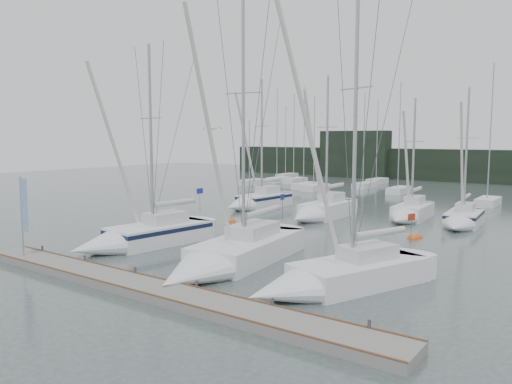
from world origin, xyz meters
TOP-DOWN VIEW (x-y plane):
  - ground at (0.00, 0.00)m, footprint 160.00×160.00m
  - dock at (0.00, -5.00)m, footprint 24.00×2.00m
  - far_treeline at (0.00, 62.00)m, footprint 90.00×4.00m
  - far_building_left at (-20.00, 60.00)m, footprint 12.00×3.00m
  - mast_forest at (2.67, 41.76)m, footprint 58.45×23.30m
  - sailboat_near_left at (-7.68, 0.84)m, footprint 4.23×10.11m
  - sailboat_near_center at (0.19, 0.05)m, footprint 4.70×12.37m
  - sailboat_near_right at (6.30, -0.13)m, footprint 6.22×9.88m
  - sailboat_mid_a at (-11.77, 19.36)m, footprint 3.29×8.36m
  - sailboat_mid_b at (-3.59, 17.33)m, footprint 2.76×8.68m
  - sailboat_mid_c at (2.80, 20.98)m, footprint 2.84×7.68m
  - sailboat_mid_d at (7.18, 20.28)m, footprint 2.88×7.14m
  - buoy_a at (-4.47, 12.55)m, footprint 0.50×0.50m
  - buoy_b at (5.58, 13.80)m, footprint 0.69×0.69m
  - buoy_c at (-8.77, 11.99)m, footprint 0.57×0.57m
  - dock_banner at (-9.60, -5.27)m, footprint 0.67×0.08m
  - seagull at (0.02, -0.59)m, footprint 0.90×0.45m
  - buoy_d at (5.78, 14.51)m, footprint 0.52×0.52m

SIDE VIEW (x-z plane):
  - ground at x=0.00m, z-range 0.00..0.00m
  - buoy_a at x=-4.47m, z-range -0.25..0.25m
  - buoy_b at x=5.58m, z-range -0.34..0.34m
  - buoy_c at x=-8.77m, z-range -0.28..0.28m
  - buoy_d at x=5.78m, z-range -0.26..0.26m
  - dock at x=0.00m, z-range 0.00..0.40m
  - mast_forest at x=2.67m, z-range -6.71..7.70m
  - sailboat_mid_d at x=7.18m, z-range -5.19..6.29m
  - sailboat_near_right at x=6.30m, z-range -7.16..8.27m
  - sailboat_mid_c at x=2.80m, z-range -4.89..6.02m
  - sailboat_near_center at x=0.19m, z-range -7.36..8.51m
  - sailboat_mid_b at x=-3.59m, z-range -5.86..7.10m
  - sailboat_near_left at x=-7.68m, z-range -6.26..7.50m
  - sailboat_mid_a at x=-11.77m, z-range -6.01..7.32m
  - far_treeline at x=0.00m, z-range 0.00..5.00m
  - dock_banner at x=-9.60m, z-range 0.80..5.21m
  - far_building_left at x=-20.00m, z-range 0.00..8.00m
  - seagull at x=0.02m, z-range 7.28..7.46m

